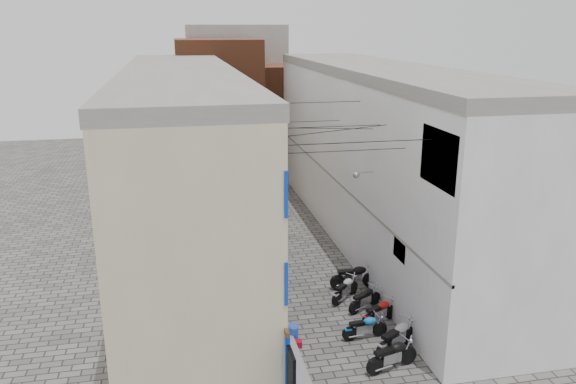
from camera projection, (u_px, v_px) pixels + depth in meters
plinth at (246, 243)px, 28.99m from camera, size 0.90×26.00×0.25m
building_left at (184, 163)px, 27.14m from camera, size 5.10×27.00×9.00m
building_right at (379, 154)px, 29.09m from camera, size 5.94×26.00×9.00m
building_far_brick_left at (219, 108)px, 41.71m from camera, size 6.00×6.00×10.00m
building_far_brick_right at (280, 116)px, 44.83m from camera, size 5.00×6.00×8.00m
building_far_concrete at (237, 92)px, 47.58m from camera, size 8.00×5.00×11.00m
far_shopfront at (252, 166)px, 40.54m from camera, size 2.00×0.30×2.40m
overhead_wires at (311, 124)px, 22.36m from camera, size 5.80×13.02×1.32m
motorcycle_a at (392, 354)px, 18.36m from camera, size 2.05×1.12×1.13m
motorcycle_b at (397, 336)px, 19.34m from camera, size 2.18×1.65×1.23m
motorcycle_c at (365, 326)px, 20.21m from camera, size 1.76×0.67×1.00m
motorcycle_d at (380, 311)px, 21.26m from camera, size 1.85×1.24×1.03m
motorcycle_e at (365, 298)px, 22.31m from camera, size 1.79×1.33×1.01m
motorcycle_f at (345, 288)px, 23.09m from camera, size 1.76×1.62×1.05m
motorcycle_g at (354, 275)px, 24.07m from camera, size 2.13×0.73×1.22m
person_a at (268, 297)px, 21.16m from camera, size 0.46×0.64×1.63m
person_b at (275, 290)px, 21.98m from camera, size 0.85×0.85×1.39m
water_jug_near at (294, 333)px, 20.19m from camera, size 0.36×0.36×0.52m
water_jug_far at (293, 331)px, 20.31m from camera, size 0.43×0.43×0.53m
red_crate at (297, 344)px, 19.78m from camera, size 0.42×0.34×0.24m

